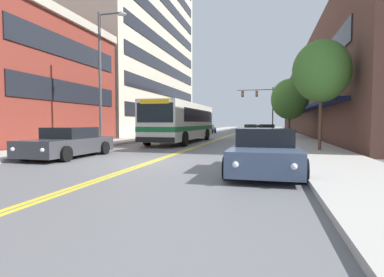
{
  "coord_description": "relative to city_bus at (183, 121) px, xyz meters",
  "views": [
    {
      "loc": [
        4.5,
        -11.3,
        1.58
      ],
      "look_at": [
        -1.38,
        11.9,
        0.3
      ],
      "focal_mm": 28.0,
      "sensor_mm": 36.0,
      "label": 1
    }
  ],
  "objects": [
    {
      "name": "car_slate_blue_parked_right_foreground",
      "position": [
        6.54,
        -13.48,
        -1.08
      ],
      "size": [
        2.21,
        4.74,
        1.39
      ],
      "color": "#475675",
      "rests_on": "ground_plane"
    },
    {
      "name": "street_tree_right_near",
      "position": [
        9.25,
        -6.51,
        2.48
      ],
      "size": [
        2.87,
        2.87,
        5.64
      ],
      "color": "brown",
      "rests_on": "sidewalk_right"
    },
    {
      "name": "city_bus",
      "position": [
        0.0,
        0.0,
        0.0
      ],
      "size": [
        2.93,
        12.2,
        3.04
      ],
      "color": "silver",
      "rests_on": "ground_plane"
    },
    {
      "name": "sidewalk_right",
      "position": [
        9.14,
        25.15,
        -1.65
      ],
      "size": [
        3.04,
        106.0,
        0.15
      ],
      "color": "#B2ADA5",
      "rests_on": "ground_plane"
    },
    {
      "name": "car_silver_parked_right_end",
      "position": [
        6.54,
        9.73,
        -1.06
      ],
      "size": [
        2.06,
        4.8,
        1.39
      ],
      "color": "#B7B7BC",
      "rests_on": "ground_plane"
    },
    {
      "name": "car_beige_moving_lead",
      "position": [
        4.51,
        16.19,
        -1.1
      ],
      "size": [
        2.07,
        4.26,
        1.33
      ],
      "color": "#BCAD89",
      "rests_on": "ground_plane"
    },
    {
      "name": "brick_storefront_left",
      "position": [
        -11.15,
        -4.93,
        2.88
      ],
      "size": [
        9.24,
        12.4,
        9.18
      ],
      "color": "maroon",
      "rests_on": "ground_plane"
    },
    {
      "name": "car_red_moving_third",
      "position": [
        3.48,
        36.63,
        -1.14
      ],
      "size": [
        2.05,
        4.39,
        1.24
      ],
      "color": "maroon",
      "rests_on": "ground_plane"
    },
    {
      "name": "sidewalk_left",
      "position": [
        -4.9,
        25.15,
        -1.65
      ],
      "size": [
        3.04,
        106.0,
        0.15
      ],
      "color": "#B2ADA5",
      "rests_on": "ground_plane"
    },
    {
      "name": "car_charcoal_parked_right_mid",
      "position": [
        6.51,
        17.55,
        -1.11
      ],
      "size": [
        2.12,
        4.59,
        1.34
      ],
      "color": "#232328",
      "rests_on": "ground_plane"
    },
    {
      "name": "street_lamp_left_near",
      "position": [
        -2.95,
        -6.96,
        3.04
      ],
      "size": [
        1.86,
        0.28,
        8.12
      ],
      "color": "#47474C",
      "rests_on": "ground_plane"
    },
    {
      "name": "centre_line",
      "position": [
        2.12,
        25.15,
        -1.72
      ],
      "size": [
        0.34,
        106.0,
        0.01
      ],
      "color": "yellow",
      "rests_on": "ground_plane"
    },
    {
      "name": "street_tree_right_mid",
      "position": [
        8.58,
        6.4,
        2.05
      ],
      "size": [
        3.42,
        3.42,
        5.5
      ],
      "color": "brown",
      "rests_on": "sidewalk_right"
    },
    {
      "name": "ground_plane",
      "position": [
        2.12,
        25.15,
        -1.72
      ],
      "size": [
        240.0,
        240.0,
        0.0
      ],
      "primitive_type": "plane",
      "color": "slate"
    },
    {
      "name": "traffic_signal_mast",
      "position": [
        5.55,
        24.04,
        3.19
      ],
      "size": [
        5.45,
        0.38,
        6.94
      ],
      "color": "#47474C",
      "rests_on": "ground_plane"
    },
    {
      "name": "car_navy_parked_left_far",
      "position": [
        -2.14,
        21.2,
        -1.13
      ],
      "size": [
        2.01,
        4.44,
        1.24
      ],
      "color": "#19234C",
      "rests_on": "ground_plane"
    },
    {
      "name": "car_champagne_parked_right_far",
      "position": [
        6.5,
        24.37,
        -1.17
      ],
      "size": [
        2.18,
        4.73,
        1.16
      ],
      "color": "beige",
      "rests_on": "ground_plane"
    },
    {
      "name": "car_black_parked_left_near",
      "position": [
        -2.28,
        14.0,
        -1.11
      ],
      "size": [
        2.2,
        4.28,
        1.28
      ],
      "color": "black",
      "rests_on": "ground_plane"
    },
    {
      "name": "storefront_row_right",
      "position": [
        14.89,
        25.15,
        3.62
      ],
      "size": [
        9.1,
        68.0,
        10.7
      ],
      "color": "brown",
      "rests_on": "ground_plane"
    },
    {
      "name": "fire_hydrant",
      "position": [
        8.07,
        -2.15,
        -1.18
      ],
      "size": [
        0.31,
        0.23,
        0.79
      ],
      "color": "yellow",
      "rests_on": "sidewalk_right"
    },
    {
      "name": "office_tower_left",
      "position": [
        -12.65,
        15.7,
        11.44
      ],
      "size": [
        12.08,
        27.57,
        26.32
      ],
      "color": "beige",
      "rests_on": "ground_plane"
    },
    {
      "name": "car_dark_grey_parked_left_mid",
      "position": [
        -2.17,
        -11.36,
        -1.09
      ],
      "size": [
        2.18,
        4.87,
        1.36
      ],
      "color": "#38383D",
      "rests_on": "ground_plane"
    },
    {
      "name": "car_white_moving_second",
      "position": [
        4.46,
        27.38,
        -1.14
      ],
      "size": [
        2.18,
        4.38,
        1.2
      ],
      "color": "white",
      "rests_on": "ground_plane"
    }
  ]
}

